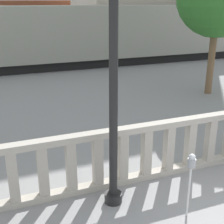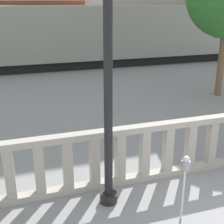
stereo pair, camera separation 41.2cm
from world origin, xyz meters
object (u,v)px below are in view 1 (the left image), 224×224
train_near (75,35)px  train_far (86,19)px  lamppost (114,18)px  parking_meter (191,168)px

train_near → train_far: (4.77, 13.67, 0.13)m
lamppost → parking_meter: (1.17, -0.94, -2.62)m
train_far → parking_meter: bearing=-102.9°
parking_meter → train_far: (6.52, 28.56, 0.98)m
lamppost → train_near: lamppost is taller
parking_meter → train_near: train_near is taller
parking_meter → train_far: 29.31m
lamppost → train_far: lamppost is taller
lamppost → parking_meter: lamppost is taller
lamppost → train_far: (7.69, 27.61, -1.64)m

